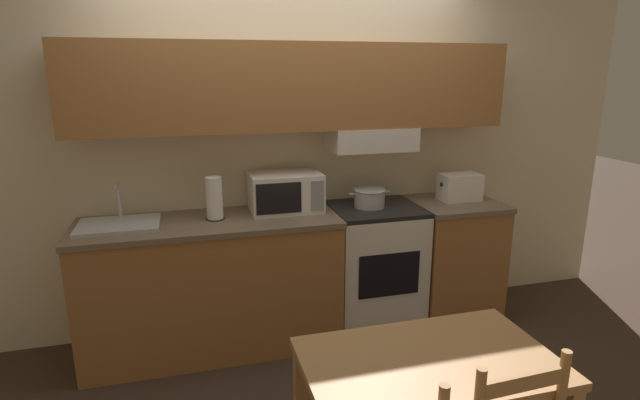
{
  "coord_description": "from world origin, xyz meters",
  "views": [
    {
      "loc": [
        -0.75,
        -3.44,
        1.85
      ],
      "look_at": [
        0.05,
        -0.54,
        1.05
      ],
      "focal_mm": 28.0,
      "sensor_mm": 36.0,
      "label": 1
    }
  ],
  "objects_px": {
    "cooking_pot": "(369,197)",
    "sink_basin": "(119,224)",
    "microwave": "(285,192)",
    "dining_table": "(428,386)",
    "stove_range": "(374,267)",
    "paper_towel_roll": "(214,198)",
    "toaster": "(460,187)"
  },
  "relations": [
    {
      "from": "toaster",
      "to": "paper_towel_roll",
      "type": "bearing_deg",
      "value": -179.34
    },
    {
      "from": "cooking_pot",
      "to": "toaster",
      "type": "xyz_separation_m",
      "value": [
        0.71,
        0.0,
        0.03
      ]
    },
    {
      "from": "stove_range",
      "to": "microwave",
      "type": "xyz_separation_m",
      "value": [
        -0.63,
        0.08,
        0.58
      ]
    },
    {
      "from": "toaster",
      "to": "paper_towel_roll",
      "type": "height_order",
      "value": "paper_towel_roll"
    },
    {
      "from": "sink_basin",
      "to": "paper_towel_roll",
      "type": "xyz_separation_m",
      "value": [
        0.59,
        0.01,
        0.12
      ]
    },
    {
      "from": "cooking_pot",
      "to": "dining_table",
      "type": "height_order",
      "value": "cooking_pot"
    },
    {
      "from": "microwave",
      "to": "dining_table",
      "type": "bearing_deg",
      "value": -82.06
    },
    {
      "from": "stove_range",
      "to": "toaster",
      "type": "height_order",
      "value": "toaster"
    },
    {
      "from": "sink_basin",
      "to": "dining_table",
      "type": "distance_m",
      "value": 2.07
    },
    {
      "from": "paper_towel_roll",
      "to": "sink_basin",
      "type": "bearing_deg",
      "value": -179.23
    },
    {
      "from": "stove_range",
      "to": "cooking_pot",
      "type": "height_order",
      "value": "cooking_pot"
    },
    {
      "from": "cooking_pot",
      "to": "dining_table",
      "type": "relative_size",
      "value": 0.3
    },
    {
      "from": "sink_basin",
      "to": "dining_table",
      "type": "bearing_deg",
      "value": -50.57
    },
    {
      "from": "cooking_pot",
      "to": "paper_towel_roll",
      "type": "xyz_separation_m",
      "value": [
        -1.07,
        -0.02,
        0.07
      ]
    },
    {
      "from": "stove_range",
      "to": "paper_towel_roll",
      "type": "height_order",
      "value": "paper_towel_roll"
    },
    {
      "from": "stove_range",
      "to": "sink_basin",
      "type": "xyz_separation_m",
      "value": [
        -1.7,
        -0.01,
        0.47
      ]
    },
    {
      "from": "paper_towel_roll",
      "to": "dining_table",
      "type": "bearing_deg",
      "value": -65.79
    },
    {
      "from": "sink_basin",
      "to": "stove_range",
      "type": "bearing_deg",
      "value": 0.37
    },
    {
      "from": "paper_towel_roll",
      "to": "dining_table",
      "type": "distance_m",
      "value": 1.8
    },
    {
      "from": "stove_range",
      "to": "sink_basin",
      "type": "relative_size",
      "value": 1.86
    },
    {
      "from": "cooking_pot",
      "to": "sink_basin",
      "type": "height_order",
      "value": "sink_basin"
    },
    {
      "from": "microwave",
      "to": "toaster",
      "type": "height_order",
      "value": "microwave"
    },
    {
      "from": "paper_towel_roll",
      "to": "stove_range",
      "type": "bearing_deg",
      "value": 0.16
    },
    {
      "from": "toaster",
      "to": "cooking_pot",
      "type": "bearing_deg",
      "value": -179.61
    },
    {
      "from": "stove_range",
      "to": "sink_basin",
      "type": "bearing_deg",
      "value": -179.63
    },
    {
      "from": "cooking_pot",
      "to": "microwave",
      "type": "bearing_deg",
      "value": 173.1
    },
    {
      "from": "cooking_pot",
      "to": "microwave",
      "type": "relative_size",
      "value": 0.64
    },
    {
      "from": "stove_range",
      "to": "toaster",
      "type": "bearing_deg",
      "value": 1.51
    },
    {
      "from": "stove_range",
      "to": "cooking_pot",
      "type": "bearing_deg",
      "value": 163.58
    },
    {
      "from": "stove_range",
      "to": "toaster",
      "type": "distance_m",
      "value": 0.87
    },
    {
      "from": "microwave",
      "to": "paper_towel_roll",
      "type": "height_order",
      "value": "paper_towel_roll"
    },
    {
      "from": "toaster",
      "to": "stove_range",
      "type": "bearing_deg",
      "value": -178.49
    }
  ]
}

